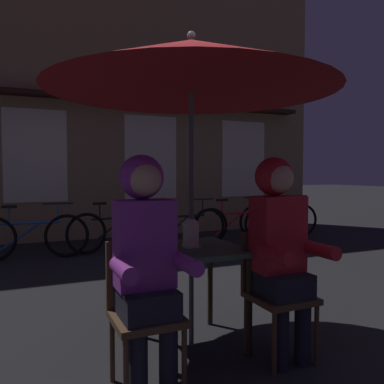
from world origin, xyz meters
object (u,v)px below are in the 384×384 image
(cafe_table, at_px, (191,261))
(chair_right, at_px, (274,286))
(person_left_hooded, at_px, (146,248))
(bicycle_furthest, at_px, (279,220))
(chair_left, at_px, (143,305))
(patio_umbrella, at_px, (191,67))
(book, at_px, (165,244))
(bicycle_second, at_px, (31,236))
(bicycle_third, at_px, (117,230))
(person_right_hooded, at_px, (280,237))
(bicycle_fifth, at_px, (236,224))
(bicycle_fourth, at_px, (183,228))
(lantern, at_px, (190,231))

(cafe_table, distance_m, chair_right, 0.62)
(chair_right, xyz_separation_m, person_left_hooded, (-0.96, -0.06, 0.36))
(cafe_table, height_order, bicycle_furthest, bicycle_furthest)
(chair_left, bearing_deg, chair_right, 0.00)
(patio_umbrella, relative_size, book, 11.55)
(person_left_hooded, height_order, bicycle_furthest, person_left_hooded)
(person_left_hooded, relative_size, bicycle_furthest, 0.84)
(bicycle_second, bearing_deg, bicycle_furthest, 2.21)
(book, bearing_deg, bicycle_furthest, 38.88)
(bicycle_second, xyz_separation_m, bicycle_third, (1.32, 0.13, 0.00))
(person_left_hooded, bearing_deg, person_right_hooded, 0.00)
(chair_right, height_order, person_left_hooded, person_left_hooded)
(person_right_hooded, bearing_deg, bicycle_fifth, 63.74)
(bicycle_third, distance_m, bicycle_fourth, 1.11)
(patio_umbrella, height_order, bicycle_furthest, patio_umbrella)
(person_right_hooded, bearing_deg, bicycle_fourth, 77.14)
(bicycle_second, bearing_deg, lantern, -74.27)
(bicycle_furthest, bearing_deg, bicycle_fourth, -173.66)
(chair_right, relative_size, bicycle_fifth, 0.52)
(bicycle_fourth, distance_m, bicycle_furthest, 2.19)
(chair_left, relative_size, bicycle_second, 0.52)
(chair_left, xyz_separation_m, book, (0.32, 0.50, 0.26))
(lantern, xyz_separation_m, person_right_hooded, (0.48, -0.43, -0.01))
(lantern, height_order, book, lantern)
(cafe_table, distance_m, bicycle_fifth, 4.42)
(person_left_hooded, bearing_deg, bicycle_third, 79.54)
(person_left_hooded, bearing_deg, chair_left, 90.00)
(patio_umbrella, height_order, bicycle_third, patio_umbrella)
(chair_left, relative_size, bicycle_third, 0.52)
(chair_left, bearing_deg, bicycle_second, 97.75)
(person_left_hooded, xyz_separation_m, bicycle_fourth, (1.87, 3.99, -0.50))
(chair_right, relative_size, book, 4.35)
(chair_left, distance_m, bicycle_third, 4.20)
(patio_umbrella, distance_m, lantern, 1.20)
(patio_umbrella, xyz_separation_m, chair_right, (0.48, -0.37, -1.57))
(bicycle_third, distance_m, book, 3.68)
(patio_umbrella, bearing_deg, bicycle_third, 85.55)
(person_left_hooded, bearing_deg, chair_right, 3.39)
(bicycle_third, height_order, bicycle_furthest, same)
(patio_umbrella, bearing_deg, bicycle_fifth, 55.68)
(bicycle_second, bearing_deg, bicycle_fourth, -1.54)
(person_right_hooded, relative_size, bicycle_furthest, 0.84)
(patio_umbrella, bearing_deg, cafe_table, 0.00)
(cafe_table, xyz_separation_m, book, (-0.16, 0.13, 0.11))
(chair_left, xyz_separation_m, bicycle_third, (0.77, 4.13, -0.14))
(book, bearing_deg, person_right_hooded, -46.82)
(patio_umbrella, relative_size, bicycle_second, 1.38)
(bicycle_fifth, height_order, book, bicycle_fifth)
(patio_umbrella, distance_m, bicycle_fourth, 4.19)
(person_left_hooded, bearing_deg, cafe_table, 41.57)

